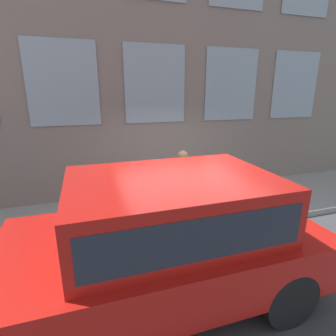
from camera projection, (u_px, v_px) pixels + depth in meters
ground_plane at (188, 239)px, 5.23m from camera, size 80.00×80.00×0.00m
sidewalk at (170, 211)px, 6.30m from camera, size 2.38×60.00×0.14m
building_facade at (153, 30)px, 6.35m from camera, size 0.33×40.00×8.50m
fire_hydrant at (153, 203)px, 5.51m from camera, size 0.28×0.41×0.85m
person at (183, 176)px, 5.80m from camera, size 0.35×0.23×1.46m
parked_truck_red_near at (168, 230)px, 3.53m from camera, size 2.08×4.24×1.78m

